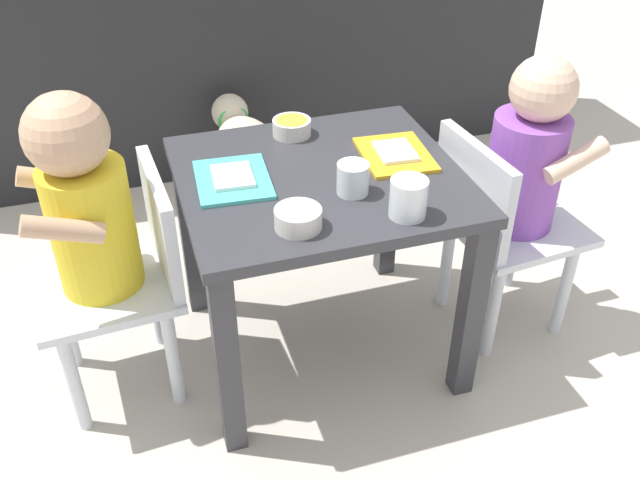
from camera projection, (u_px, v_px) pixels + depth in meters
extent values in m
plane|color=beige|center=(320.00, 343.00, 1.70)|extent=(7.00, 7.00, 0.00)
cube|color=#232326|center=(221.00, 16.00, 2.25)|extent=(2.12, 0.36, 0.93)
cube|color=#333338|center=(320.00, 179.00, 1.44)|extent=(0.57, 0.52, 0.03)
cube|color=#333338|center=(228.00, 365.00, 1.33)|extent=(0.04, 0.04, 0.44)
cube|color=#333338|center=(470.00, 312.00, 1.46)|extent=(0.04, 0.04, 0.44)
cube|color=#333338|center=(190.00, 234.00, 1.69)|extent=(0.04, 0.04, 0.44)
cube|color=#333338|center=(388.00, 200.00, 1.81)|extent=(0.04, 0.04, 0.44)
cube|color=silver|center=(106.00, 285.00, 1.44)|extent=(0.30, 0.30, 0.02)
cube|color=silver|center=(161.00, 224.00, 1.41)|extent=(0.04, 0.27, 0.22)
cylinder|color=yellow|center=(93.00, 228.00, 1.36)|extent=(0.16, 0.16, 0.26)
sphere|color=tan|center=(66.00, 134.00, 1.24)|extent=(0.15, 0.15, 0.15)
cylinder|color=silver|center=(65.00, 319.00, 1.57)|extent=(0.03, 0.03, 0.27)
cylinder|color=silver|center=(74.00, 381.00, 1.42)|extent=(0.03, 0.03, 0.27)
cylinder|color=silver|center=(155.00, 298.00, 1.63)|extent=(0.03, 0.03, 0.27)
cylinder|color=silver|center=(173.00, 355.00, 1.48)|extent=(0.03, 0.03, 0.27)
cylinder|color=tan|center=(55.00, 181.00, 1.37)|extent=(0.15, 0.05, 0.09)
cylinder|color=tan|center=(63.00, 230.00, 1.24)|extent=(0.15, 0.05, 0.09)
cube|color=silver|center=(514.00, 225.00, 1.62)|extent=(0.30, 0.30, 0.02)
cube|color=silver|center=(473.00, 192.00, 1.51)|extent=(0.05, 0.27, 0.22)
cylinder|color=purple|center=(524.00, 172.00, 1.54)|extent=(0.16, 0.16, 0.26)
sphere|color=beige|center=(544.00, 89.00, 1.43)|extent=(0.14, 0.14, 0.14)
cylinder|color=silver|center=(565.00, 288.00, 1.66)|extent=(0.03, 0.03, 0.27)
cylinder|color=silver|center=(514.00, 242.00, 1.81)|extent=(0.03, 0.03, 0.27)
cylinder|color=silver|center=(493.00, 309.00, 1.59)|extent=(0.03, 0.03, 0.27)
cylinder|color=silver|center=(447.00, 260.00, 1.75)|extent=(0.03, 0.03, 0.27)
cylinder|color=beige|center=(576.00, 161.00, 1.45)|extent=(0.15, 0.05, 0.09)
cylinder|color=beige|center=(522.00, 124.00, 1.59)|extent=(0.15, 0.05, 0.09)
ellipsoid|color=beige|center=(250.00, 152.00, 2.04)|extent=(0.21, 0.35, 0.17)
sphere|color=beige|center=(230.00, 112.00, 2.16)|extent=(0.11, 0.11, 0.11)
sphere|color=black|center=(226.00, 108.00, 2.19)|extent=(0.05, 0.05, 0.05)
torus|color=green|center=(233.00, 120.00, 2.14)|extent=(0.10, 0.04, 0.10)
sphere|color=beige|center=(267.00, 167.00, 1.90)|extent=(0.05, 0.05, 0.05)
cylinder|color=beige|center=(260.00, 176.00, 2.21)|extent=(0.04, 0.04, 0.14)
cylinder|color=beige|center=(227.00, 183.00, 2.17)|extent=(0.04, 0.04, 0.14)
cylinder|color=beige|center=(280.00, 206.00, 2.07)|extent=(0.04, 0.04, 0.14)
cylinder|color=beige|center=(245.00, 213.00, 2.03)|extent=(0.04, 0.04, 0.14)
cube|color=#4CC6BC|center=(233.00, 180.00, 1.40)|extent=(0.16, 0.19, 0.01)
cube|color=white|center=(233.00, 176.00, 1.40)|extent=(0.09, 0.10, 0.01)
cube|color=gold|center=(395.00, 155.00, 1.49)|extent=(0.15, 0.19, 0.01)
cube|color=white|center=(395.00, 151.00, 1.48)|extent=(0.08, 0.10, 0.01)
cylinder|color=white|center=(353.00, 178.00, 1.35)|extent=(0.06, 0.06, 0.06)
cylinder|color=silver|center=(353.00, 186.00, 1.36)|extent=(0.05, 0.05, 0.03)
cylinder|color=white|center=(408.00, 198.00, 1.28)|extent=(0.07, 0.07, 0.07)
cylinder|color=silver|center=(407.00, 208.00, 1.30)|extent=(0.06, 0.06, 0.03)
cylinder|color=silver|center=(298.00, 218.00, 1.26)|extent=(0.09, 0.09, 0.04)
cylinder|color=#D84C33|center=(298.00, 211.00, 1.25)|extent=(0.07, 0.07, 0.01)
cylinder|color=silver|center=(292.00, 127.00, 1.56)|extent=(0.09, 0.09, 0.04)
cylinder|color=gold|center=(292.00, 121.00, 1.55)|extent=(0.07, 0.07, 0.01)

